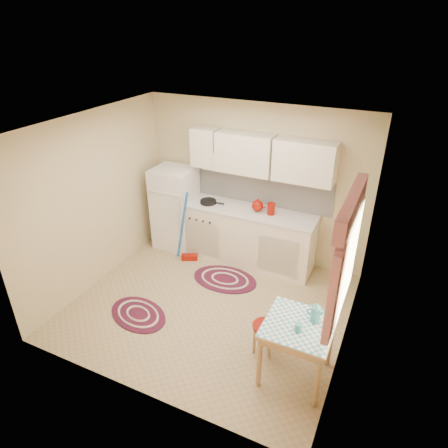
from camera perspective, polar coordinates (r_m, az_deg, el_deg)
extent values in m
plane|color=tan|center=(5.68, -2.05, -11.53)|extent=(3.60, 3.60, 0.00)
cube|color=silver|center=(4.53, -2.60, 13.71)|extent=(3.60, 3.20, 0.04)
cube|color=tan|center=(6.31, 4.41, 5.86)|extent=(3.60, 0.04, 2.50)
cube|color=tan|center=(3.87, -13.39, -10.53)|extent=(3.60, 0.04, 2.50)
cube|color=tan|center=(5.96, -17.89, 3.15)|extent=(0.04, 3.20, 2.50)
cube|color=tan|center=(4.55, 18.37, -4.91)|extent=(0.04, 3.20, 2.50)
cube|color=silver|center=(6.28, 5.40, 5.16)|extent=(2.25, 0.03, 0.55)
cube|color=white|center=(5.95, 5.14, 9.77)|extent=(2.25, 0.33, 0.60)
cube|color=white|center=(3.93, 17.50, -5.16)|extent=(0.04, 0.85, 0.95)
cube|color=white|center=(6.78, -6.97, 2.24)|extent=(0.65, 0.60, 1.40)
cube|color=white|center=(6.43, 2.84, -1.69)|extent=(2.25, 0.60, 0.88)
cube|color=silver|center=(6.21, 2.94, 2.00)|extent=(2.27, 0.62, 0.04)
cylinder|color=black|center=(6.38, -2.28, 3.20)|extent=(0.28, 0.28, 0.05)
cylinder|color=maroon|center=(6.04, 6.73, 2.08)|extent=(0.15, 0.15, 0.16)
cube|color=tan|center=(4.62, 10.25, -17.32)|extent=(0.72, 0.72, 0.72)
cylinder|color=maroon|center=(4.92, 5.71, -15.96)|extent=(0.34, 0.34, 0.42)
cylinder|color=teal|center=(4.27, 10.55, -14.37)|extent=(0.10, 0.10, 0.10)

